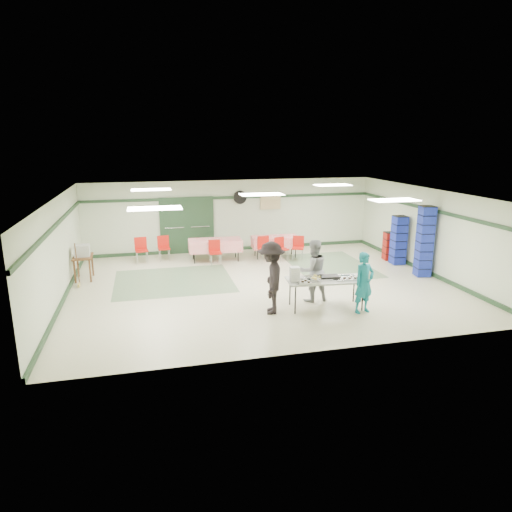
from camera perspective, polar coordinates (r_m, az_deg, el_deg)
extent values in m
plane|color=beige|center=(13.54, 0.66, -3.62)|extent=(11.00, 11.00, 0.00)
plane|color=silver|center=(12.96, 0.69, 7.80)|extent=(11.00, 11.00, 0.00)
plane|color=beige|center=(17.50, -3.00, 5.06)|extent=(11.00, 0.00, 11.00)
plane|color=beige|center=(9.05, 7.77, -4.06)|extent=(11.00, 0.00, 11.00)
plane|color=beige|center=(13.00, -23.53, 0.56)|extent=(0.00, 9.00, 9.00)
plane|color=beige|center=(15.47, 20.84, 2.88)|extent=(0.00, 9.00, 9.00)
cube|color=#203B22|center=(17.38, -3.01, 7.32)|extent=(11.00, 0.06, 0.10)
cube|color=#203B22|center=(17.73, -2.92, 0.93)|extent=(11.00, 0.06, 0.12)
cube|color=#203B22|center=(12.86, -23.71, 3.59)|extent=(0.06, 9.00, 0.10)
cube|color=#203B22|center=(13.34, -22.85, -4.82)|extent=(0.06, 9.00, 0.12)
cube|color=#203B22|center=(15.34, 20.98, 5.44)|extent=(0.06, 9.00, 0.10)
cube|color=#203B22|center=(15.74, 20.33, -1.72)|extent=(0.06, 9.00, 0.12)
cube|color=#5F7C5A|center=(14.13, -10.25, -3.07)|extent=(3.50, 3.00, 0.01)
cube|color=#5F7C5A|center=(15.78, 9.19, -1.17)|extent=(2.50, 3.50, 0.01)
cube|color=#989B98|center=(17.23, -10.17, 3.69)|extent=(0.90, 0.06, 2.10)
cube|color=#989B98|center=(17.31, -7.02, 3.86)|extent=(0.90, 0.06, 2.10)
cube|color=#203B22|center=(17.25, -8.60, 3.76)|extent=(2.00, 0.03, 2.15)
cylinder|color=black|center=(17.40, -2.01, 7.35)|extent=(0.50, 0.10, 0.50)
cube|color=tan|center=(17.71, 1.82, 6.82)|extent=(0.80, 0.02, 0.60)
cube|color=#AFB0AA|center=(11.67, 8.77, -2.98)|extent=(2.06, 1.01, 0.04)
cylinder|color=black|center=(11.29, 4.94, -5.50)|extent=(0.04, 0.04, 0.72)
cylinder|color=black|center=(11.77, 13.18, -5.00)|extent=(0.04, 0.04, 0.72)
cylinder|color=black|center=(11.88, 4.27, -4.45)|extent=(0.04, 0.04, 0.72)
cylinder|color=black|center=(12.34, 12.13, -4.02)|extent=(0.04, 0.04, 0.72)
cube|color=silver|center=(11.78, 11.23, -2.77)|extent=(0.63, 0.51, 0.02)
cube|color=silver|center=(11.67, 7.82, -2.79)|extent=(0.63, 0.50, 0.02)
cube|color=silver|center=(11.36, 6.51, -3.22)|extent=(0.57, 0.46, 0.02)
cube|color=black|center=(11.72, 9.15, -2.61)|extent=(0.50, 0.34, 0.08)
cube|color=white|center=(11.35, 4.85, -2.28)|extent=(0.25, 0.23, 0.37)
imported|color=#137183|center=(11.54, 13.35, -3.27)|extent=(0.63, 0.49, 1.54)
imported|color=gray|center=(12.10, 7.13, -1.82)|extent=(0.87, 0.71, 1.67)
imported|color=black|center=(11.17, 1.90, -2.75)|extent=(0.94, 1.29, 1.80)
cube|color=red|center=(16.58, 2.42, 2.39)|extent=(1.71, 0.82, 0.05)
cube|color=red|center=(16.62, 2.41, 1.75)|extent=(1.72, 0.84, 0.40)
cylinder|color=black|center=(16.26, 0.22, 0.79)|extent=(0.04, 0.04, 0.72)
cylinder|color=black|center=(16.56, 4.97, 0.99)|extent=(0.04, 0.04, 0.72)
cylinder|color=black|center=(16.79, -0.13, 1.23)|extent=(0.04, 0.04, 0.72)
cylinder|color=black|center=(17.09, 4.48, 1.42)|extent=(0.04, 0.04, 0.72)
cube|color=red|center=(16.12, -5.12, 1.99)|extent=(1.87, 0.88, 0.05)
cube|color=red|center=(16.16, -5.11, 1.34)|extent=(1.87, 0.90, 0.40)
cylinder|color=black|center=(15.85, -7.73, 0.29)|extent=(0.04, 0.04, 0.72)
cylinder|color=black|center=(16.01, -2.24, 0.56)|extent=(0.04, 0.04, 0.72)
cylinder|color=black|center=(16.44, -7.87, 0.80)|extent=(0.04, 0.04, 0.72)
cylinder|color=black|center=(16.60, -2.58, 1.06)|extent=(0.04, 0.04, 0.72)
cube|color=red|center=(16.06, 3.24, 0.84)|extent=(0.49, 0.49, 0.04)
cube|color=red|center=(16.15, 2.91, 1.71)|extent=(0.39, 0.15, 0.39)
cylinder|color=silver|center=(15.90, 3.07, -0.12)|extent=(0.02, 0.02, 0.41)
cylinder|color=silver|center=(16.07, 4.00, 0.02)|extent=(0.02, 0.02, 0.41)
cylinder|color=silver|center=(16.15, 2.46, 0.12)|extent=(0.02, 0.02, 0.41)
cylinder|color=silver|center=(16.32, 3.39, 0.25)|extent=(0.02, 0.02, 0.41)
cube|color=red|center=(15.89, 1.13, 0.83)|extent=(0.46, 0.46, 0.04)
cube|color=red|center=(16.00, 0.90, 1.78)|extent=(0.42, 0.08, 0.42)
cylinder|color=silver|center=(15.74, 0.76, -0.21)|extent=(0.02, 0.02, 0.44)
cylinder|color=silver|center=(15.85, 1.90, -0.10)|extent=(0.02, 0.02, 0.44)
cylinder|color=silver|center=(16.04, 0.35, 0.08)|extent=(0.02, 0.02, 0.44)
cylinder|color=silver|center=(16.15, 1.47, 0.18)|extent=(0.02, 0.02, 0.44)
cube|color=red|center=(16.24, 5.27, 0.98)|extent=(0.52, 0.52, 0.04)
cube|color=red|center=(16.36, 5.34, 1.87)|extent=(0.38, 0.19, 0.40)
cylinder|color=silver|center=(16.15, 4.64, 0.09)|extent=(0.02, 0.02, 0.42)
cylinder|color=silver|center=(16.13, 5.77, 0.04)|extent=(0.02, 0.02, 0.42)
cylinder|color=silver|center=(16.46, 4.74, 0.36)|extent=(0.02, 0.02, 0.42)
cylinder|color=silver|center=(16.43, 5.85, 0.31)|extent=(0.02, 0.02, 0.42)
cube|color=red|center=(15.55, -5.11, 0.40)|extent=(0.40, 0.40, 0.04)
cube|color=red|center=(15.67, -5.23, 1.33)|extent=(0.40, 0.04, 0.40)
cylinder|color=silver|center=(15.43, -5.59, -0.61)|extent=(0.02, 0.02, 0.42)
cylinder|color=silver|center=(15.47, -4.41, -0.54)|extent=(0.02, 0.02, 0.42)
cylinder|color=silver|center=(15.74, -5.76, -0.31)|extent=(0.02, 0.02, 0.42)
cylinder|color=silver|center=(15.78, -4.61, -0.24)|extent=(0.02, 0.02, 0.42)
cube|color=red|center=(16.42, -11.42, 0.94)|extent=(0.43, 0.43, 0.04)
cube|color=red|center=(16.54, -11.54, 1.83)|extent=(0.41, 0.07, 0.41)
cylinder|color=silver|center=(16.30, -11.88, -0.03)|extent=(0.02, 0.02, 0.43)
cylinder|color=silver|center=(16.33, -10.75, 0.06)|extent=(0.02, 0.02, 0.43)
cylinder|color=silver|center=(16.61, -12.01, 0.24)|extent=(0.02, 0.02, 0.43)
cylinder|color=silver|center=(16.65, -10.90, 0.32)|extent=(0.02, 0.02, 0.43)
cube|color=red|center=(16.21, -14.11, 0.66)|extent=(0.46, 0.46, 0.04)
cube|color=red|center=(16.34, -14.24, 1.59)|extent=(0.42, 0.09, 0.42)
cylinder|color=silver|center=(16.09, -14.58, -0.35)|extent=(0.02, 0.02, 0.44)
cylinder|color=silver|center=(16.13, -13.40, -0.25)|extent=(0.02, 0.02, 0.44)
cylinder|color=silver|center=(16.41, -14.71, -0.07)|extent=(0.02, 0.02, 0.44)
cylinder|color=silver|center=(16.45, -13.55, 0.03)|extent=(0.02, 0.02, 0.44)
cube|color=#1B28A5|center=(16.33, 17.41, 1.90)|extent=(0.45, 0.45, 1.68)
cube|color=maroon|center=(16.88, 16.34, 1.21)|extent=(0.43, 0.43, 1.01)
cube|color=#1B28A5|center=(15.07, 20.33, 1.71)|extent=(0.49, 0.49, 2.22)
cube|color=brown|center=(14.84, -20.84, -0.08)|extent=(0.54, 0.84, 0.05)
cube|color=brown|center=(14.64, -21.71, -1.86)|extent=(0.05, 0.05, 0.70)
cube|color=brown|center=(14.58, -20.02, -1.77)|extent=(0.05, 0.05, 0.70)
cube|color=brown|center=(15.30, -21.38, -1.15)|extent=(0.05, 0.05, 0.70)
cube|color=brown|center=(15.24, -19.76, -1.06)|extent=(0.05, 0.05, 0.70)
cube|color=#A7A7A3|center=(14.76, -20.93, 0.64)|extent=(0.46, 0.41, 0.35)
cylinder|color=brown|center=(14.21, -21.46, -0.96)|extent=(0.06, 0.21, 1.29)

